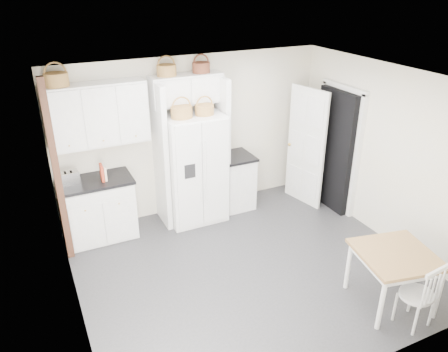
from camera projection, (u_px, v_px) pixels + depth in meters
floor at (249, 267)px, 6.08m from camera, size 4.50×4.50×0.00m
ceiling at (254, 81)px, 4.99m from camera, size 4.50×4.50×0.00m
wall_back at (193, 135)px, 7.17m from camera, size 4.50×0.00×4.50m
wall_left at (67, 223)px, 4.66m from camera, size 0.00×4.00×4.00m
wall_right at (386, 155)px, 6.41m from camera, size 0.00×4.00×4.00m
refrigerator at (194, 168)px, 6.99m from camera, size 0.92×0.74×1.78m
base_cab_left at (99, 209)px, 6.63m from camera, size 1.00×0.63×0.93m
base_cab_right at (235, 182)px, 7.53m from camera, size 0.51×0.62×0.91m
dining_table at (392, 278)px, 5.30m from camera, size 1.02×1.02×0.72m
windsor_chair at (416, 295)px, 4.95m from camera, size 0.44×0.41×0.83m
counter_left at (95, 181)px, 6.42m from camera, size 1.04×0.67×0.04m
counter_right at (235, 156)px, 7.33m from camera, size 0.56×0.66×0.04m
toaster at (69, 178)px, 6.22m from camera, size 0.29×0.19×0.19m
cookbook_red at (102, 173)px, 6.33m from camera, size 0.04×0.17×0.25m
cookbook_cream at (104, 173)px, 6.35m from camera, size 0.06×0.15×0.21m
basket_upper_a at (56, 80)px, 5.78m from camera, size 0.32×0.32×0.18m
basket_bridge_a at (167, 70)px, 6.38m from camera, size 0.29×0.29×0.16m
basket_bridge_b at (201, 67)px, 6.60m from camera, size 0.27×0.27×0.16m
basket_fridge_a at (182, 112)px, 6.42m from camera, size 0.32×0.32×0.17m
basket_fridge_b at (204, 110)px, 6.56m from camera, size 0.29×0.29×0.16m
upper_cabinet at (98, 114)px, 6.20m from camera, size 1.40×0.34×0.90m
bridge_cabinet at (186, 89)px, 6.63m from camera, size 1.12×0.34×0.45m
fridge_panel_left at (161, 157)px, 6.73m from camera, size 0.08×0.60×2.30m
fridge_panel_right at (221, 147)px, 7.13m from camera, size 0.08×0.60×2.30m
trim_post at (57, 174)px, 5.78m from camera, size 0.09×0.09×2.60m
doorway_void at (335, 150)px, 7.31m from camera, size 0.18×0.85×2.05m
door_slab at (306, 147)px, 7.45m from camera, size 0.21×0.79×2.05m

